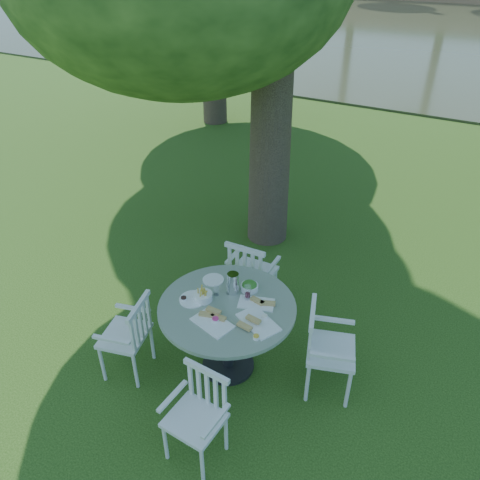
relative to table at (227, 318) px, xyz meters
The scene contains 8 objects.
ground 1.26m from the table, 117.58° to the left, with size 140.00×140.00×0.00m, color #17360B.
table is the anchor object (origin of this frame).
chair_ne 0.97m from the table, 14.11° to the left, with size 0.60×0.63×1.00m.
chair_nw 0.97m from the table, 104.98° to the left, with size 0.52×0.49×1.00m.
chair_sw 0.98m from the table, 147.32° to the right, with size 0.55×0.57×0.94m.
chair_se 0.99m from the table, 73.24° to the right, with size 0.48×0.45×0.90m.
tableware 0.23m from the table, 104.08° to the left, with size 1.12×0.88×0.24m.
river 23.95m from the table, 91.16° to the left, with size 100.00×28.00×0.12m, color #2E351F.
Camera 1 is at (2.34, -3.97, 3.91)m, focal length 35.00 mm.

